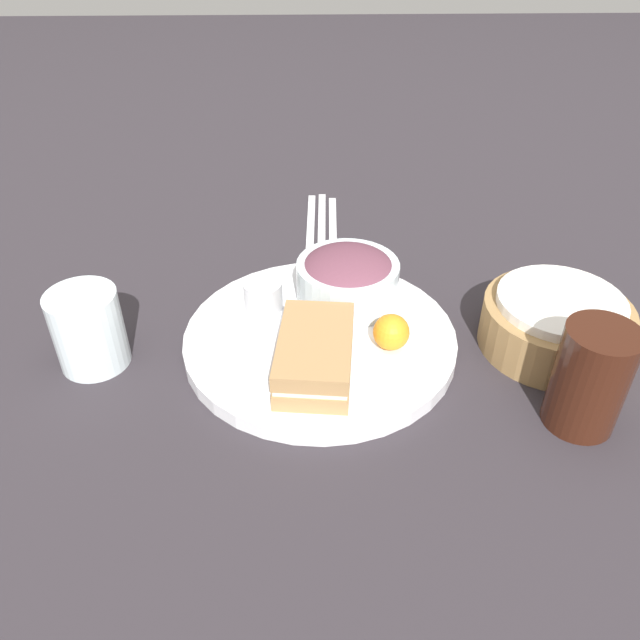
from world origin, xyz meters
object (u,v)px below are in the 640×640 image
at_px(plate, 320,339).
at_px(sandwich, 315,354).
at_px(water_glass, 88,329).
at_px(fork, 311,222).
at_px(drink_glass, 590,378).
at_px(salad_bowl, 348,277).
at_px(dressing_cup, 263,295).
at_px(knife, 322,222).
at_px(spoon, 333,222).
at_px(bread_basket, 555,323).

distance_m(plate, sandwich, 0.07).
bearing_deg(water_glass, fork, 142.62).
bearing_deg(drink_glass, salad_bowl, -131.39).
relative_size(sandwich, salad_bowl, 1.12).
bearing_deg(plate, dressing_cup, -128.73).
xyz_separation_m(plate, water_glass, (0.02, -0.27, 0.04)).
relative_size(plate, knife, 1.58).
distance_m(drink_glass, spoon, 0.51).
relative_size(sandwich, bread_basket, 0.84).
bearing_deg(salad_bowl, plate, -27.43).
bearing_deg(spoon, water_glass, 140.93).
bearing_deg(spoon, fork, 90.00).
distance_m(sandwich, drink_glass, 0.29).
xyz_separation_m(salad_bowl, water_glass, (0.09, -0.30, -0.01)).
distance_m(bread_basket, water_glass, 0.55).
bearing_deg(dressing_cup, spoon, 158.99).
bearing_deg(water_glass, spoon, 138.89).
distance_m(sandwich, bread_basket, 0.30).
height_order(knife, spoon, same).
distance_m(knife, spoon, 0.02).
distance_m(sandwich, salad_bowl, 0.15).
bearing_deg(spoon, dressing_cup, 161.03).
bearing_deg(knife, water_glass, 142.75).
distance_m(salad_bowl, spoon, 0.25).
height_order(bread_basket, water_glass, water_glass).
height_order(drink_glass, bread_basket, drink_glass).
bearing_deg(salad_bowl, sandwich, -17.77).
distance_m(fork, knife, 0.02).
relative_size(salad_bowl, drink_glass, 1.10).
distance_m(bread_basket, knife, 0.43).
bearing_deg(bread_basket, salad_bowl, -107.89).
distance_m(sandwich, fork, 0.39).
relative_size(dressing_cup, knife, 0.24).
height_order(bread_basket, fork, bread_basket).
bearing_deg(drink_glass, fork, -148.47).
distance_m(plate, knife, 0.32).
xyz_separation_m(salad_bowl, knife, (-0.25, -0.03, -0.05)).
xyz_separation_m(bread_basket, knife, (-0.33, -0.27, -0.03)).
relative_size(dressing_cup, spoon, 0.27).
height_order(sandwich, drink_glass, drink_glass).
distance_m(dressing_cup, water_glass, 0.21).
bearing_deg(bread_basket, water_glass, -88.39).
distance_m(drink_glass, knife, 0.52).
relative_size(plate, dressing_cup, 6.71).
bearing_deg(sandwich, fork, 179.91).
xyz_separation_m(dressing_cup, spoon, (-0.26, 0.10, -0.03)).
xyz_separation_m(plate, knife, (-0.32, 0.01, -0.01)).
distance_m(knife, water_glass, 0.44).
xyz_separation_m(plate, spoon, (-0.32, 0.03, -0.01)).
bearing_deg(fork, dressing_cup, 168.29).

